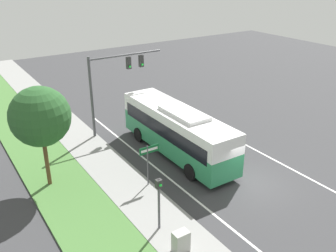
# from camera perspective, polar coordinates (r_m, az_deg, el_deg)

# --- Properties ---
(ground_plane) EXTENTS (80.00, 80.00, 0.00)m
(ground_plane) POSITION_cam_1_polar(r_m,az_deg,el_deg) (23.12, 12.13, -8.67)
(ground_plane) COLOR #38383A
(sidewalk) EXTENTS (2.80, 80.00, 0.12)m
(sidewalk) POSITION_cam_1_polar(r_m,az_deg,el_deg) (19.80, -1.14, -14.01)
(sidewalk) COLOR gray
(sidewalk) RESTS_ON ground_plane
(grass_verge) EXTENTS (3.60, 80.00, 0.10)m
(grass_verge) POSITION_cam_1_polar(r_m,az_deg,el_deg) (18.70, -9.85, -17.12)
(grass_verge) COLOR #477538
(grass_verge) RESTS_ON ground_plane
(lane_divider_near) EXTENTS (0.14, 30.00, 0.01)m
(lane_divider_near) POSITION_cam_1_polar(r_m,az_deg,el_deg) (21.05, 4.99, -11.71)
(lane_divider_near) COLOR silver
(lane_divider_near) RESTS_ON ground_plane
(lane_divider_far) EXTENTS (0.14, 30.00, 0.01)m
(lane_divider_far) POSITION_cam_1_polar(r_m,az_deg,el_deg) (25.53, 17.93, -6.05)
(lane_divider_far) COLOR silver
(lane_divider_far) RESTS_ON ground_plane
(bus) EXTENTS (2.65, 10.35, 3.43)m
(bus) POSITION_cam_1_polar(r_m,az_deg,el_deg) (25.14, 1.38, -0.49)
(bus) COLOR #2D8956
(bus) RESTS_ON ground_plane
(signal_gantry) EXTENTS (5.94, 0.41, 6.18)m
(signal_gantry) POSITION_cam_1_polar(r_m,az_deg,el_deg) (28.02, -8.34, 7.35)
(signal_gantry) COLOR #4C4C51
(signal_gantry) RESTS_ON ground_plane
(pedestrian_signal) EXTENTS (0.28, 0.34, 2.89)m
(pedestrian_signal) POSITION_cam_1_polar(r_m,az_deg,el_deg) (18.06, -1.39, -10.65)
(pedestrian_signal) COLOR #4C4C51
(pedestrian_signal) RESTS_ON ground_plane
(street_sign) EXTENTS (1.28, 0.08, 2.65)m
(street_sign) POSITION_cam_1_polar(r_m,az_deg,el_deg) (21.57, -2.99, -4.86)
(street_sign) COLOR #4C4C51
(street_sign) RESTS_ON ground_plane
(utility_cabinet) EXTENTS (0.73, 0.50, 1.03)m
(utility_cabinet) POSITION_cam_1_polar(r_m,az_deg,el_deg) (17.62, 1.98, -17.18)
(utility_cabinet) COLOR #A8A8A3
(utility_cabinet) RESTS_ON sidewalk
(roadside_tree) EXTENTS (3.38, 3.38, 6.00)m
(roadside_tree) POSITION_cam_1_polar(r_m,az_deg,el_deg) (21.69, -18.91, 1.35)
(roadside_tree) COLOR brown
(roadside_tree) RESTS_ON grass_verge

